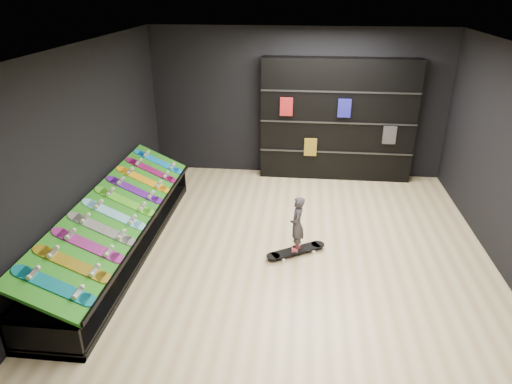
# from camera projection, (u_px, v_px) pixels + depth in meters

# --- Properties ---
(floor) EXTENTS (6.00, 7.00, 0.01)m
(floor) POSITION_uv_depth(u_px,v_px,m) (288.00, 260.00, 6.75)
(floor) COLOR #CCB98A
(floor) RESTS_ON ground
(ceiling) EXTENTS (6.00, 7.00, 0.01)m
(ceiling) POSITION_uv_depth(u_px,v_px,m) (295.00, 50.00, 5.50)
(ceiling) COLOR white
(ceiling) RESTS_ON ground
(wall_back) EXTENTS (6.00, 0.02, 3.00)m
(wall_back) POSITION_uv_depth(u_px,v_px,m) (298.00, 104.00, 9.29)
(wall_back) COLOR black
(wall_back) RESTS_ON ground
(wall_front) EXTENTS (6.00, 0.02, 3.00)m
(wall_front) POSITION_uv_depth(u_px,v_px,m) (272.00, 362.00, 2.97)
(wall_front) COLOR black
(wall_front) RESTS_ON ground
(wall_left) EXTENTS (0.02, 7.00, 3.00)m
(wall_left) POSITION_uv_depth(u_px,v_px,m) (78.00, 158.00, 6.42)
(wall_left) COLOR black
(wall_left) RESTS_ON ground
(display_rack) EXTENTS (0.90, 4.50, 0.50)m
(display_rack) POSITION_uv_depth(u_px,v_px,m) (120.00, 236.00, 6.89)
(display_rack) COLOR black
(display_rack) RESTS_ON ground
(turf_ramp) EXTENTS (0.92, 4.50, 0.46)m
(turf_ramp) POSITION_uv_depth(u_px,v_px,m) (119.00, 209.00, 6.70)
(turf_ramp) COLOR #19640F
(turf_ramp) RESTS_ON display_rack
(back_shelving) EXTENTS (3.06, 0.36, 2.45)m
(back_shelving) POSITION_uv_depth(u_px,v_px,m) (337.00, 120.00, 9.16)
(back_shelving) COLOR black
(back_shelving) RESTS_ON ground
(floor_skateboard) EXTENTS (0.95, 0.70, 0.09)m
(floor_skateboard) POSITION_uv_depth(u_px,v_px,m) (296.00, 252.00, 6.88)
(floor_skateboard) COLOR black
(floor_skateboard) RESTS_ON ground
(child) EXTENTS (0.14, 0.20, 0.52)m
(child) POSITION_uv_depth(u_px,v_px,m) (297.00, 234.00, 6.75)
(child) COLOR black
(child) RESTS_ON floor_skateboard
(display_board_0) EXTENTS (0.93, 0.22, 0.50)m
(display_board_0) POSITION_uv_depth(u_px,v_px,m) (55.00, 286.00, 4.97)
(display_board_0) COLOR #0C8C99
(display_board_0) RESTS_ON turf_ramp
(display_board_1) EXTENTS (0.93, 0.22, 0.50)m
(display_board_1) POSITION_uv_depth(u_px,v_px,m) (73.00, 264.00, 5.35)
(display_board_1) COLOR yellow
(display_board_1) RESTS_ON turf_ramp
(display_board_2) EXTENTS (0.93, 0.22, 0.50)m
(display_board_2) POSITION_uv_depth(u_px,v_px,m) (89.00, 245.00, 5.73)
(display_board_2) COLOR #2626BF
(display_board_2) RESTS_ON turf_ramp
(display_board_3) EXTENTS (0.93, 0.22, 0.50)m
(display_board_3) POSITION_uv_depth(u_px,v_px,m) (102.00, 229.00, 6.11)
(display_board_3) COLOR black
(display_board_3) RESTS_ON turf_ramp
(display_board_4) EXTENTS (0.93, 0.22, 0.50)m
(display_board_4) POSITION_uv_depth(u_px,v_px,m) (114.00, 214.00, 6.49)
(display_board_4) COLOR #0CB2E5
(display_board_4) RESTS_ON turf_ramp
(display_board_5) EXTENTS (0.93, 0.22, 0.50)m
(display_board_5) POSITION_uv_depth(u_px,v_px,m) (125.00, 202.00, 6.88)
(display_board_5) COLOR green
(display_board_5) RESTS_ON turf_ramp
(display_board_6) EXTENTS (0.93, 0.22, 0.50)m
(display_board_6) POSITION_uv_depth(u_px,v_px,m) (135.00, 190.00, 7.26)
(display_board_6) COLOR purple
(display_board_6) RESTS_ON turf_ramp
(display_board_7) EXTENTS (0.93, 0.22, 0.50)m
(display_board_7) POSITION_uv_depth(u_px,v_px,m) (144.00, 180.00, 7.64)
(display_board_7) COLOR orange
(display_board_7) RESTS_ON turf_ramp
(display_board_8) EXTENTS (0.93, 0.22, 0.50)m
(display_board_8) POSITION_uv_depth(u_px,v_px,m) (152.00, 170.00, 8.02)
(display_board_8) COLOR #E5198C
(display_board_8) RESTS_ON turf_ramp
(display_board_9) EXTENTS (0.93, 0.22, 0.50)m
(display_board_9) POSITION_uv_depth(u_px,v_px,m) (159.00, 162.00, 8.40)
(display_board_9) COLOR blue
(display_board_9) RESTS_ON turf_ramp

